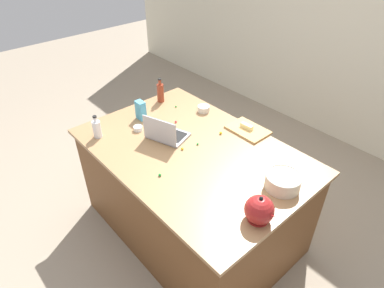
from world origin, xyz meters
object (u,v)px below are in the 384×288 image
at_px(laptop, 165,134).
at_px(butter_stick_left, 247,126).
at_px(cutting_board, 248,130).
at_px(ramekin_medium, 204,109).
at_px(kettle, 259,210).
at_px(bottle_vinegar, 97,129).
at_px(bottle_soy, 160,92).
at_px(ramekin_small, 138,128).
at_px(candy_bag, 141,110).
at_px(mixing_bowl_large, 283,181).

xyz_separation_m(laptop, butter_stick_left, (0.35, 0.59, -0.01)).
xyz_separation_m(cutting_board, ramekin_medium, (-0.48, -0.06, 0.02)).
bearing_deg(cutting_board, kettle, -45.74).
height_order(laptop, butter_stick_left, laptop).
xyz_separation_m(kettle, butter_stick_left, (-0.69, 0.69, -0.04)).
distance_m(bottle_vinegar, bottle_soy, 0.76).
bearing_deg(ramekin_small, kettle, -0.41).
relative_size(butter_stick_left, ramekin_small, 1.49).
relative_size(laptop, bottle_soy, 1.54).
bearing_deg(bottle_soy, candy_bag, -66.10).
bearing_deg(butter_stick_left, laptop, -120.83).
bearing_deg(laptop, ramekin_medium, 102.26).
bearing_deg(bottle_soy, kettle, -16.33).
bearing_deg(candy_bag, mixing_bowl_large, 8.45).
distance_m(laptop, kettle, 1.05).
bearing_deg(candy_bag, bottle_soy, 113.90).
distance_m(bottle_soy, candy_bag, 0.35).
distance_m(mixing_bowl_large, ramekin_small, 1.27).
relative_size(kettle, candy_bag, 1.25).
xyz_separation_m(bottle_soy, kettle, (1.57, -0.46, -0.02)).
distance_m(cutting_board, butter_stick_left, 0.03).
xyz_separation_m(mixing_bowl_large, bottle_vinegar, (-1.36, -0.63, 0.02)).
xyz_separation_m(bottle_soy, butter_stick_left, (0.88, 0.23, -0.06)).
bearing_deg(kettle, cutting_board, 134.26).
height_order(butter_stick_left, ramekin_medium, same).
relative_size(kettle, ramekin_small, 2.89).
xyz_separation_m(laptop, cutting_board, (0.37, 0.59, -0.04)).
height_order(laptop, bottle_soy, bottle_soy).
distance_m(butter_stick_left, candy_bag, 0.92).
bearing_deg(laptop, ramekin_small, -158.58).
xyz_separation_m(kettle, cutting_board, (-0.68, 0.69, -0.07)).
xyz_separation_m(mixing_bowl_large, butter_stick_left, (-0.62, 0.36, -0.02)).
xyz_separation_m(ramekin_small, ramekin_medium, (0.14, 0.63, 0.01)).
bearing_deg(mixing_bowl_large, laptop, -166.61).
bearing_deg(candy_bag, butter_stick_left, 37.13).
height_order(laptop, bottle_vinegar, laptop).
bearing_deg(bottle_vinegar, bottle_soy, 100.80).
relative_size(bottle_soy, candy_bag, 1.39).
bearing_deg(bottle_soy, cutting_board, 14.60).
height_order(mixing_bowl_large, bottle_vinegar, bottle_vinegar).
xyz_separation_m(bottle_soy, ramekin_medium, (0.41, 0.18, -0.07)).
xyz_separation_m(laptop, ramekin_medium, (-0.11, 0.53, -0.02)).
relative_size(ramekin_small, candy_bag, 0.43).
height_order(bottle_vinegar, butter_stick_left, bottle_vinegar).
relative_size(cutting_board, ramekin_small, 4.52).
bearing_deg(mixing_bowl_large, kettle, -77.79).
height_order(mixing_bowl_large, bottle_soy, bottle_soy).
height_order(laptop, candy_bag, laptop).
height_order(laptop, ramekin_medium, laptop).
bearing_deg(bottle_vinegar, mixing_bowl_large, 24.77).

